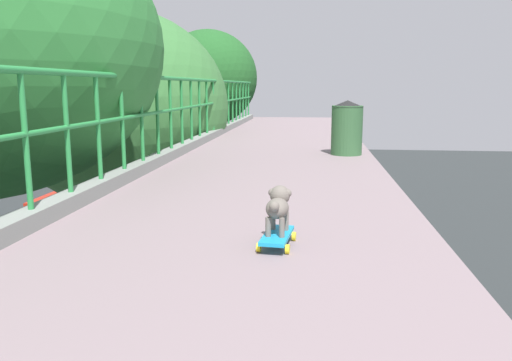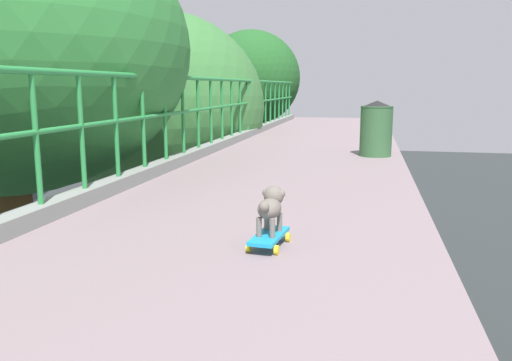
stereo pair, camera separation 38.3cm
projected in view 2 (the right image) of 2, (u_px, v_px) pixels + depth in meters
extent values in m
cylinder|color=#27873F|center=(36.00, 139.00, 3.91)|extent=(0.04, 0.04, 1.01)
cylinder|color=#27873F|center=(81.00, 132.00, 4.53)|extent=(0.04, 0.04, 1.01)
cylinder|color=#27873F|center=(116.00, 126.00, 5.14)|extent=(0.04, 0.04, 1.01)
cylinder|color=#27873F|center=(143.00, 122.00, 5.76)|extent=(0.04, 0.04, 1.01)
cylinder|color=#27873F|center=(165.00, 119.00, 6.37)|extent=(0.04, 0.04, 1.01)
cylinder|color=#27873F|center=(183.00, 116.00, 6.99)|extent=(0.04, 0.04, 1.01)
cylinder|color=#27873F|center=(198.00, 113.00, 7.60)|extent=(0.04, 0.04, 1.01)
cylinder|color=#27873F|center=(211.00, 111.00, 8.22)|extent=(0.04, 0.04, 1.01)
cylinder|color=#27873F|center=(222.00, 110.00, 8.84)|extent=(0.04, 0.04, 1.01)
cylinder|color=#27873F|center=(232.00, 108.00, 9.45)|extent=(0.04, 0.04, 1.01)
cylinder|color=#27873F|center=(240.00, 107.00, 10.07)|extent=(0.04, 0.04, 1.01)
cylinder|color=#27873F|center=(248.00, 106.00, 10.68)|extent=(0.04, 0.04, 1.01)
cylinder|color=#27873F|center=(254.00, 105.00, 11.30)|extent=(0.04, 0.04, 1.01)
cylinder|color=#27873F|center=(260.00, 104.00, 11.91)|extent=(0.04, 0.04, 1.01)
cylinder|color=#27873F|center=(266.00, 103.00, 12.53)|extent=(0.04, 0.04, 1.01)
cylinder|color=#27873F|center=(270.00, 102.00, 13.15)|extent=(0.04, 0.04, 1.01)
cylinder|color=#27873F|center=(275.00, 101.00, 13.76)|extent=(0.04, 0.04, 1.01)
cylinder|color=#27873F|center=(279.00, 101.00, 14.38)|extent=(0.04, 0.04, 1.01)
cylinder|color=#27873F|center=(283.00, 100.00, 14.99)|extent=(0.04, 0.04, 1.01)
cylinder|color=#27873F|center=(286.00, 99.00, 15.61)|extent=(0.04, 0.04, 1.01)
cylinder|color=#27873F|center=(289.00, 99.00, 16.22)|extent=(0.04, 0.04, 1.01)
cube|color=#1E232B|center=(79.00, 354.00, 11.72)|extent=(1.56, 1.98, 0.62)
cylinder|color=black|center=(147.00, 355.00, 13.38)|extent=(0.19, 0.62, 0.62)
cylinder|color=black|center=(87.00, 348.00, 13.74)|extent=(0.19, 0.62, 0.62)
cube|color=red|center=(159.00, 204.00, 24.70)|extent=(2.48, 10.67, 2.71)
cube|color=black|center=(159.00, 194.00, 24.61)|extent=(2.50, 9.82, 0.70)
cylinder|color=black|center=(207.00, 211.00, 28.25)|extent=(0.28, 0.96, 0.96)
cylinder|color=black|center=(166.00, 208.00, 28.74)|extent=(0.28, 0.96, 0.96)
cylinder|color=black|center=(159.00, 247.00, 21.83)|extent=(0.28, 0.96, 0.96)
cylinder|color=black|center=(108.00, 244.00, 22.33)|extent=(0.28, 0.96, 0.96)
cylinder|color=brown|center=(163.00, 274.00, 12.60)|extent=(0.55, 0.55, 5.35)
ellipsoid|color=#387237|center=(157.00, 108.00, 11.87)|extent=(4.96, 4.96, 4.38)
cylinder|color=#4F3423|center=(251.00, 190.00, 19.90)|extent=(0.53, 0.53, 6.51)
ellipsoid|color=#205723|center=(251.00, 78.00, 19.13)|extent=(3.62, 3.62, 3.50)
cube|color=#1992C4|center=(269.00, 236.00, 3.37)|extent=(0.21, 0.46, 0.02)
cylinder|color=yellow|center=(288.00, 237.00, 3.48)|extent=(0.03, 0.06, 0.06)
cylinder|color=yellow|center=(262.00, 235.00, 3.54)|extent=(0.03, 0.06, 0.06)
cylinder|color=yellow|center=(277.00, 250.00, 3.21)|extent=(0.03, 0.06, 0.06)
cylinder|color=yellow|center=(249.00, 247.00, 3.27)|extent=(0.03, 0.06, 0.06)
cylinder|color=#6A635A|center=(280.00, 222.00, 3.43)|extent=(0.04, 0.04, 0.13)
cylinder|color=#6A635A|center=(267.00, 221.00, 3.46)|extent=(0.04, 0.04, 0.13)
cylinder|color=#6A635A|center=(272.00, 228.00, 3.27)|extent=(0.04, 0.04, 0.13)
cylinder|color=#6A635A|center=(259.00, 227.00, 3.30)|extent=(0.04, 0.04, 0.13)
ellipsoid|color=#6A635A|center=(270.00, 209.00, 3.35)|extent=(0.17, 0.24, 0.13)
sphere|color=#6A635A|center=(274.00, 196.00, 3.43)|extent=(0.13, 0.13, 0.13)
ellipsoid|color=#62724D|center=(276.00, 195.00, 3.48)|extent=(0.05, 0.07, 0.04)
sphere|color=#6A635A|center=(281.00, 194.00, 3.41)|extent=(0.06, 0.06, 0.06)
sphere|color=#6A635A|center=(266.00, 193.00, 3.44)|extent=(0.06, 0.06, 0.06)
sphere|color=#6A635A|center=(264.00, 207.00, 3.23)|extent=(0.07, 0.07, 0.07)
cylinder|color=#315D35|center=(376.00, 131.00, 7.71)|extent=(0.47, 0.47, 0.75)
cone|color=black|center=(377.00, 104.00, 7.64)|extent=(0.48, 0.48, 0.10)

